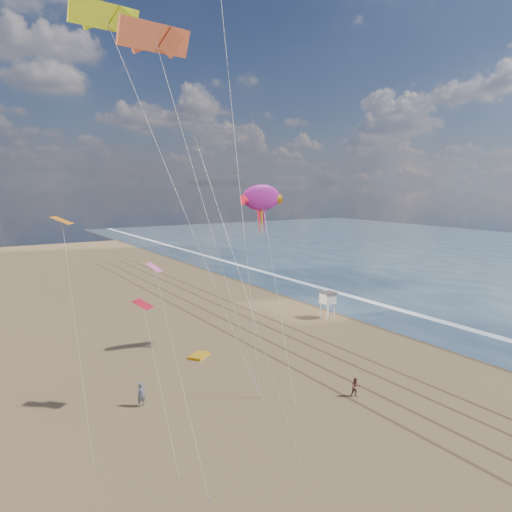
{
  "coord_description": "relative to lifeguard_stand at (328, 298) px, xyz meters",
  "views": [
    {
      "loc": [
        -26.69,
        -15.26,
        16.6
      ],
      "look_at": [
        -1.23,
        26.0,
        9.5
      ],
      "focal_mm": 35.0,
      "sensor_mm": 36.0,
      "label": 1
    }
  ],
  "objects": [
    {
      "name": "foam",
      "position": [
        10.76,
        8.76,
        -2.51
      ],
      "size": [
        260.0,
        260.0,
        0.0
      ],
      "primitive_type": "plane",
      "color": "white",
      "rests_on": "ground"
    },
    {
      "name": "wet_sand",
      "position": [
        6.56,
        8.76,
        -2.51
      ],
      "size": [
        260.0,
        260.0,
        0.0
      ],
      "primitive_type": "plane",
      "color": "#42301E",
      "rests_on": "ground"
    },
    {
      "name": "lifeguard_stand",
      "position": [
        0.0,
        0.0,
        0.0
      ],
      "size": [
        1.81,
        1.81,
        3.26
      ],
      "color": "silver",
      "rests_on": "ground"
    },
    {
      "name": "grounded_kite",
      "position": [
        -19.59,
        -4.36,
        -2.39
      ],
      "size": [
        2.54,
        2.4,
        0.24
      ],
      "primitive_type": "cube",
      "rotation": [
        0.0,
        0.0,
        0.66
      ],
      "color": "orange",
      "rests_on": "ground"
    },
    {
      "name": "kite_flyer_b",
      "position": [
        -13.01,
        -19.05,
        -1.73
      ],
      "size": [
        0.93,
        0.83,
        1.58
      ],
      "primitive_type": "imported",
      "rotation": [
        0.0,
        0.0,
        -0.37
      ],
      "color": "brown",
      "rests_on": "ground"
    },
    {
      "name": "kite_flyer_a",
      "position": [
        -27.85,
        -11.88,
        -1.57
      ],
      "size": [
        0.75,
        0.56,
        1.88
      ],
      "primitive_type": "imported",
      "rotation": [
        0.0,
        0.0,
        0.16
      ],
      "color": "slate",
      "rests_on": "ground"
    },
    {
      "name": "show_kite",
      "position": [
        -13.12,
        -5.39,
        12.66
      ],
      "size": [
        4.6,
        6.69,
        19.46
      ],
      "color": "#A21987",
      "rests_on": "ground"
    },
    {
      "name": "ground",
      "position": [
        -12.44,
        -31.24,
        -2.51
      ],
      "size": [
        260.0,
        260.0,
        0.0
      ],
      "primitive_type": "plane",
      "color": "brown",
      "rests_on": "ground"
    },
    {
      "name": "small_kites",
      "position": [
        -27.37,
        -11.47,
        11.5
      ],
      "size": [
        10.44,
        7.67,
        12.5
      ],
      "color": "orange",
      "rests_on": "ground"
    },
    {
      "name": "tracks",
      "position": [
        -9.89,
        -1.24,
        -2.51
      ],
      "size": [
        7.68,
        120.0,
        0.01
      ],
      "color": "brown",
      "rests_on": "ground"
    }
  ]
}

